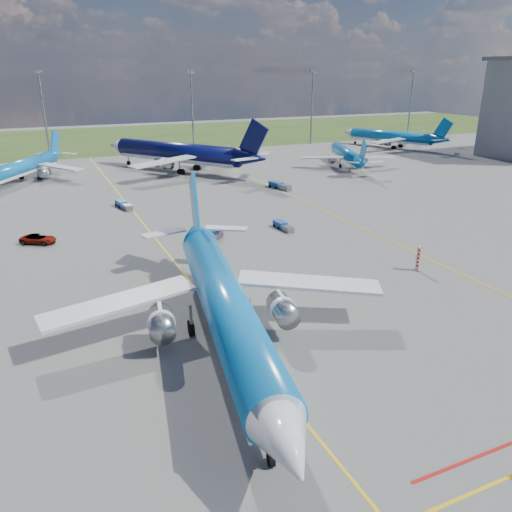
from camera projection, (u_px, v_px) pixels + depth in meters
name	position (u px, v px, depth m)	size (l,w,h in m)	color
ground	(244.00, 348.00, 43.37)	(400.00, 400.00, 0.00)	#545451
grass_strip	(75.00, 140.00, 171.65)	(400.00, 80.00, 0.01)	#2D4719
taxiway_lines	(166.00, 249.00, 67.12)	(60.25, 160.00, 0.02)	gold
floodlight_masts	(122.00, 109.00, 136.88)	(202.20, 0.50, 22.70)	slate
warning_post	(418.00, 259.00, 59.63)	(0.50, 0.50, 3.00)	red
bg_jet_nnw	(25.00, 182.00, 108.08)	(26.43, 34.69, 9.09)	#0D6EBB
bg_jet_n	(178.00, 171.00, 119.53)	(37.10, 48.69, 12.75)	#070A3E
bg_jet_ne	(346.00, 166.00, 125.32)	(25.04, 32.86, 8.61)	#0D6EBB
bg_jet_ene	(390.00, 147.00, 155.80)	(28.35, 37.21, 9.74)	#0D6EBB
main_airliner	(226.00, 346.00, 43.69)	(33.24, 43.63, 11.43)	#0D6EBB
service_car_b	(38.00, 239.00, 69.18)	(2.23, 4.83, 1.34)	#999999
service_car_c	(211.00, 236.00, 70.44)	(2.00, 4.93, 1.43)	#999999
baggage_tug_w	(283.00, 226.00, 75.60)	(1.40, 4.58, 1.02)	#19419A
baggage_tug_c	(124.00, 205.00, 87.26)	(2.32, 5.26, 1.14)	#1C65AA
baggage_tug_e	(279.00, 186.00, 101.44)	(2.83, 5.74, 1.24)	#184C91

